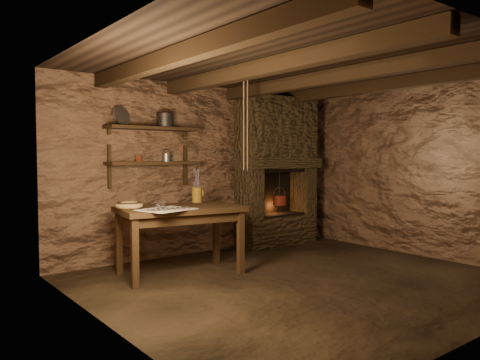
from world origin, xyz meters
TOP-DOWN VIEW (x-y plane):
  - floor at (0.00, 0.00)m, footprint 4.50×4.50m
  - back_wall at (0.00, 2.00)m, footprint 4.50×0.04m
  - left_wall at (-2.25, 0.00)m, footprint 0.04×4.00m
  - right_wall at (2.25, 0.00)m, footprint 0.04×4.00m
  - ceiling at (0.00, 0.00)m, footprint 4.50×4.00m
  - beam_far_left at (-1.50, 0.00)m, footprint 0.14×3.95m
  - beam_mid_left at (-0.50, 0.00)m, footprint 0.14×3.95m
  - beam_mid_right at (0.50, 0.00)m, footprint 0.14×3.95m
  - beam_far_right at (1.50, 0.00)m, footprint 0.14×3.95m
  - shelf_lower at (-0.85, 1.84)m, footprint 1.25×0.30m
  - shelf_upper at (-0.85, 1.84)m, footprint 1.25×0.30m
  - hearth at (1.25, 1.77)m, footprint 1.43×0.51m
  - work_table at (-0.92, 1.07)m, footprint 1.52×1.02m
  - linen_cloth at (-1.21, 0.86)m, footprint 0.65×0.57m
  - pewter_cutlery_row at (-1.21, 0.85)m, footprint 0.50×0.29m
  - drinking_glasses at (-1.19, 0.97)m, footprint 0.18×0.05m
  - stoneware_jug at (-0.50, 1.35)m, footprint 0.16×0.16m
  - wooden_bowl at (-1.50, 1.19)m, footprint 0.37×0.37m
  - iron_stockpot at (-0.68, 1.84)m, footprint 0.28×0.28m
  - tin_pan at (-1.25, 1.94)m, footprint 0.28×0.19m
  - small_kettle at (-0.67, 1.84)m, footprint 0.19×0.17m
  - rusty_tin at (-1.07, 1.84)m, footprint 0.10×0.10m
  - red_pot at (1.26, 1.72)m, footprint 0.27×0.27m
  - hanging_ropes at (0.05, 1.05)m, footprint 0.08×0.08m

SIDE VIEW (x-z plane):
  - floor at x=0.00m, z-range 0.00..0.00m
  - work_table at x=-0.92m, z-range 0.03..0.83m
  - red_pot at x=1.26m, z-range 0.44..0.98m
  - linen_cloth at x=-1.21m, z-range 0.80..0.81m
  - pewter_cutlery_row at x=-1.21m, z-range 0.81..0.82m
  - wooden_bowl at x=-1.50m, z-range 0.78..0.89m
  - drinking_glasses at x=-1.19m, z-range 0.81..0.88m
  - stoneware_jug at x=-0.50m, z-range 0.77..1.21m
  - back_wall at x=0.00m, z-range 0.00..2.40m
  - left_wall at x=-2.25m, z-range 0.00..2.40m
  - right_wall at x=2.25m, z-range 0.00..2.40m
  - hearth at x=1.25m, z-range 0.08..2.38m
  - shelf_lower at x=-0.85m, z-range 1.28..1.32m
  - rusty_tin at x=-1.07m, z-range 1.32..1.40m
  - small_kettle at x=-0.67m, z-range 1.29..1.45m
  - shelf_upper at x=-0.85m, z-range 1.73..1.77m
  - hanging_ropes at x=0.05m, z-range 1.20..2.40m
  - iron_stockpot at x=-0.68m, z-range 1.77..1.93m
  - tin_pan at x=-1.25m, z-range 1.77..2.03m
  - beam_far_left at x=-1.50m, z-range 2.23..2.39m
  - beam_mid_left at x=-0.50m, z-range 2.23..2.39m
  - beam_mid_right at x=0.50m, z-range 2.23..2.39m
  - beam_far_right at x=1.50m, z-range 2.23..2.39m
  - ceiling at x=0.00m, z-range 2.38..2.42m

